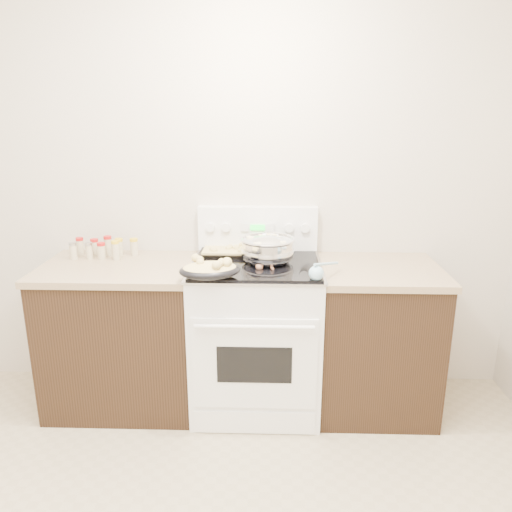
{
  "coord_description": "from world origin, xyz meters",
  "views": [
    {
      "loc": [
        0.44,
        -1.4,
        1.82
      ],
      "look_at": [
        0.35,
        1.37,
        1.0
      ],
      "focal_mm": 35.0,
      "sensor_mm": 36.0,
      "label": 1
    }
  ],
  "objects": [
    {
      "name": "mixing_bowl",
      "position": [
        0.42,
        1.44,
        1.02
      ],
      "size": [
        0.33,
        0.33,
        0.19
      ],
      "color": "silver",
      "rests_on": "kitchen_range"
    },
    {
      "name": "room_shell",
      "position": [
        0.0,
        0.0,
        1.7
      ],
      "size": [
        4.1,
        3.6,
        2.75
      ],
      "color": "beige",
      "rests_on": "ground"
    },
    {
      "name": "roasting_pan",
      "position": [
        0.11,
        1.14,
        0.99
      ],
      "size": [
        0.37,
        0.29,
        0.11
      ],
      "color": "black",
      "rests_on": "kitchen_range"
    },
    {
      "name": "spice_jars",
      "position": [
        -0.62,
        1.59,
        0.98
      ],
      "size": [
        0.4,
        0.15,
        0.13
      ],
      "color": "#BFB28C",
      "rests_on": "counter_left"
    },
    {
      "name": "kitchen_range",
      "position": [
        0.35,
        1.42,
        0.49
      ],
      "size": [
        0.78,
        0.73,
        1.22
      ],
      "color": "white",
      "rests_on": "ground"
    },
    {
      "name": "baking_sheet",
      "position": [
        0.2,
        1.62,
        0.96
      ],
      "size": [
        0.41,
        0.29,
        0.06
      ],
      "color": "black",
      "rests_on": "kitchen_range"
    },
    {
      "name": "counter_left",
      "position": [
        -0.48,
        1.43,
        0.46
      ],
      "size": [
        0.93,
        0.67,
        0.92
      ],
      "color": "black",
      "rests_on": "ground"
    },
    {
      "name": "blue_ladle",
      "position": [
        0.69,
        1.15,
        0.98
      ],
      "size": [
        0.18,
        0.24,
        0.1
      ],
      "color": "#91C0D8",
      "rests_on": "kitchen_range"
    },
    {
      "name": "counter_right",
      "position": [
        1.08,
        1.43,
        0.46
      ],
      "size": [
        0.73,
        0.67,
        0.92
      ],
      "color": "black",
      "rests_on": "ground"
    },
    {
      "name": "wooden_spoon",
      "position": [
        0.38,
        1.35,
        0.95
      ],
      "size": [
        0.11,
        0.27,
        0.04
      ],
      "color": "tan",
      "rests_on": "kitchen_range"
    }
  ]
}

